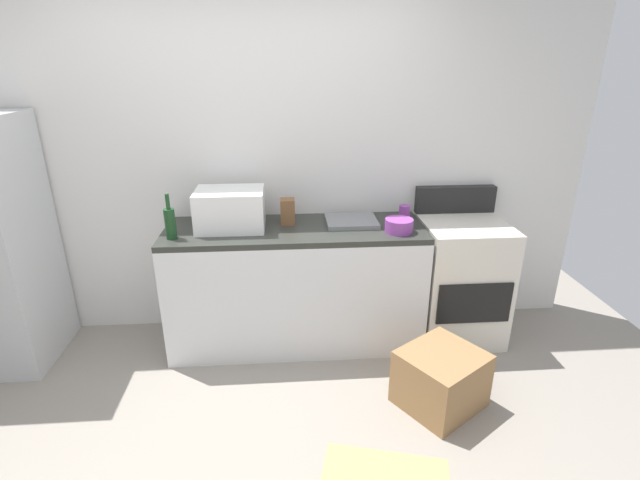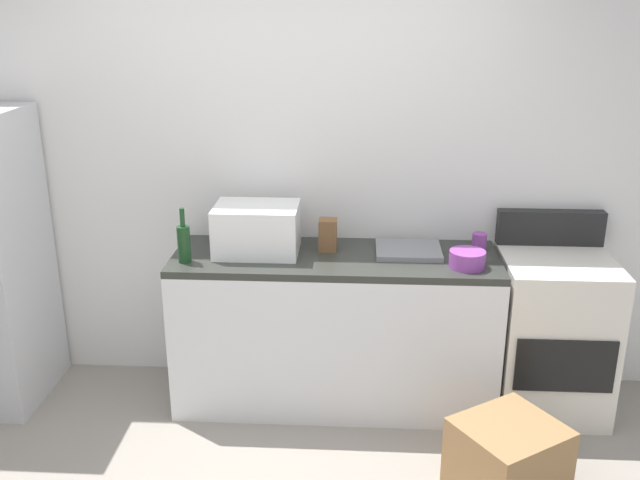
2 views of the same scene
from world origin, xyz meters
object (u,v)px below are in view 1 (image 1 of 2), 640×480
microwave (230,209)px  wine_bottle (170,222)px  stove_oven (459,278)px  mixing_bowl (399,225)px  knife_block (288,212)px  cardboard_box_large (441,379)px  coffee_mug (404,212)px

microwave → wine_bottle: (-0.37, -0.17, -0.03)m
stove_oven → mixing_bowl: bearing=-164.9°
stove_oven → wine_bottle: (-2.03, -0.15, 0.54)m
mixing_bowl → knife_block: bearing=163.5°
knife_block → mixing_bowl: knife_block is taller
cardboard_box_large → mixing_bowl: bearing=103.4°
knife_block → cardboard_box_large: size_ratio=0.40×
stove_oven → coffee_mug: (-0.42, 0.13, 0.48)m
stove_oven → knife_block: size_ratio=6.11×
microwave → knife_block: (0.39, 0.06, -0.05)m
wine_bottle → coffee_mug: wine_bottle is taller
wine_bottle → knife_block: 0.79m
microwave → mixing_bowl: 1.15m
coffee_mug → knife_block: size_ratio=0.56×
stove_oven → cardboard_box_large: (-0.37, -0.79, -0.29)m
microwave → knife_block: 0.40m
wine_bottle → mixing_bowl: bearing=0.3°
stove_oven → knife_block: 1.37m
stove_oven → wine_bottle: 2.10m
microwave → mixing_bowl: bearing=-8.2°
mixing_bowl → cardboard_box_large: (0.15, -0.64, -0.77)m
wine_bottle → coffee_mug: 1.63m
stove_oven → wine_bottle: bearing=-175.8°
microwave → coffee_mug: (1.24, 0.10, -0.09)m
coffee_mug → knife_block: 0.85m
stove_oven → coffee_mug: stove_oven is taller
knife_block → stove_oven: bearing=-3.6°
coffee_mug → cardboard_box_large: bearing=-86.8°
microwave → knife_block: size_ratio=2.56×
coffee_mug → cardboard_box_large: coffee_mug is taller
stove_oven → coffee_mug: size_ratio=11.00×
wine_bottle → microwave: bearing=24.9°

